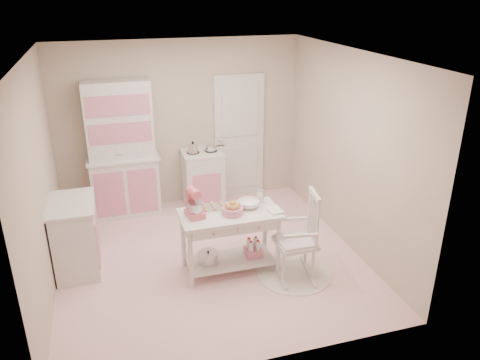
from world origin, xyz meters
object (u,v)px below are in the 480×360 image
object	(u,v)px
rocking_chair	(296,235)
bread_basket	(233,211)
stove	(203,179)
base_cabinet	(76,236)
hutch	(122,151)
work_table	(230,242)
stand_mixer	(194,203)

from	to	relation	value
rocking_chair	bread_basket	world-z (taller)	rocking_chair
stove	rocking_chair	distance (m)	2.34
stove	base_cabinet	bearing A→B (deg)	-144.42
stove	bread_basket	size ratio (longest dim) A/B	3.68
stove	base_cabinet	distance (m)	2.33
hutch	rocking_chair	distance (m)	2.99
work_table	stand_mixer	bearing A→B (deg)	177.27
base_cabinet	rocking_chair	bearing A→B (deg)	-19.36
work_table	stand_mixer	xyz separation A→B (m)	(-0.42, 0.02, 0.57)
hutch	bread_basket	distance (m)	2.33
hutch	stand_mixer	bearing A→B (deg)	-70.47
work_table	bread_basket	distance (m)	0.45
hutch	stand_mixer	xyz separation A→B (m)	(0.70, -1.96, -0.07)
stove	stand_mixer	distance (m)	2.04
work_table	base_cabinet	bearing A→B (deg)	162.51
rocking_chair	bread_basket	xyz separation A→B (m)	(-0.71, 0.27, 0.30)
stove	rocking_chair	xyz separation A→B (m)	(0.64, -2.25, 0.09)
rocking_chair	stand_mixer	world-z (taller)	stand_mixer
stove	stand_mixer	world-z (taller)	stand_mixer
bread_basket	stove	bearing A→B (deg)	88.13
base_cabinet	rocking_chair	world-z (taller)	rocking_chair
hutch	work_table	distance (m)	2.36
hutch	rocking_chair	world-z (taller)	hutch
hutch	bread_basket	size ratio (longest dim) A/B	8.32
base_cabinet	bread_basket	distance (m)	1.97
hutch	base_cabinet	bearing A→B (deg)	-116.39
stove	bread_basket	distance (m)	2.02
hutch	bread_basket	xyz separation A→B (m)	(1.14, -2.03, -0.19)
base_cabinet	work_table	distance (m)	1.90
stove	bread_basket	bearing A→B (deg)	-91.87
base_cabinet	stand_mixer	size ratio (longest dim) A/B	2.71
base_cabinet	rocking_chair	size ratio (longest dim) A/B	0.84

